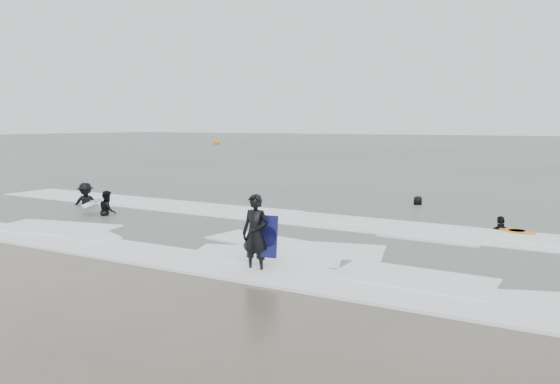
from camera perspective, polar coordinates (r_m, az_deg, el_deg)
The scene contains 10 objects.
ground at distance 14.60m, azimuth -10.03°, elevation -6.39°, with size 320.00×320.00×0.00m, color brown.
sea at distance 91.31m, azimuth 24.59°, elevation 4.38°, with size 320.00×320.00×0.00m, color #47544C.
surfer_centre at distance 12.70m, azimuth -2.57°, elevation -8.34°, with size 0.67×0.44×1.83m, color black.
surfer_wading at distance 21.08m, azimuth -17.53°, elevation -2.46°, with size 0.74×0.57×1.52m, color black.
surfer_breaker at distance 23.98m, azimuth -19.61°, elevation -1.41°, with size 1.18×0.68×1.83m, color black.
surfer_right_near at distance 18.64m, azimuth 22.08°, elevation -3.87°, with size 0.97×0.40×1.65m, color black.
surfer_right_far at distance 23.40m, azimuth 14.20°, elevation -1.42°, with size 0.77×0.50×1.57m, color black.
surf_foam at distance 17.50m, azimuth -2.16°, elevation -3.90°, with size 30.03×9.06×0.09m.
bodyboards at distance 16.45m, azimuth 0.25°, elevation -2.98°, with size 14.83×8.16×1.25m.
buoy at distance 90.56m, azimuth -6.64°, elevation 5.18°, with size 1.00×1.00×1.65m.
Camera 1 is at (9.24, -10.78, 3.38)m, focal length 35.00 mm.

